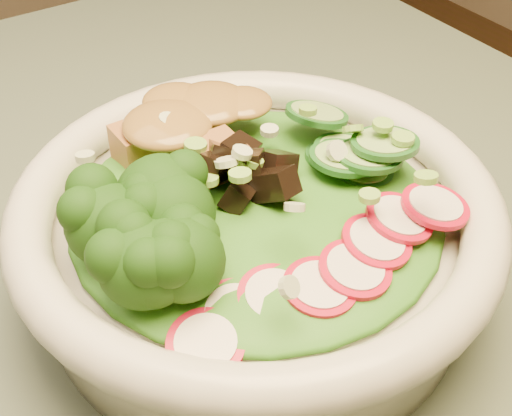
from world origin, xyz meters
TOP-DOWN VIEW (x-y plane):
  - salad_bowl at (0.20, -0.10)m, footprint 0.31×0.31m
  - lettuce_bed at (0.20, -0.10)m, footprint 0.23×0.23m
  - broccoli_florets at (0.13, -0.11)m, footprint 0.10×0.09m
  - radish_slices at (0.22, -0.17)m, footprint 0.13×0.06m
  - cucumber_slices at (0.28, -0.09)m, footprint 0.09×0.09m
  - mushroom_heap at (0.20, -0.08)m, footprint 0.09×0.09m
  - tofu_cubes at (0.20, -0.03)m, footprint 0.11×0.08m
  - peanut_sauce at (0.20, -0.03)m, footprint 0.08×0.06m
  - scallion_garnish at (0.20, -0.10)m, footprint 0.22×0.22m

SIDE VIEW (x-z plane):
  - salad_bowl at x=0.20m, z-range 0.75..0.84m
  - lettuce_bed at x=0.20m, z-range 0.80..0.83m
  - radish_slices at x=0.22m, z-range 0.81..0.83m
  - cucumber_slices at x=0.28m, z-range 0.81..0.85m
  - tofu_cubes at x=0.20m, z-range 0.81..0.85m
  - mushroom_heap at x=0.20m, z-range 0.81..0.86m
  - broccoli_florets at x=0.13m, z-range 0.81..0.86m
  - scallion_garnish at x=0.20m, z-range 0.83..0.86m
  - peanut_sauce at x=0.20m, z-range 0.84..0.86m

